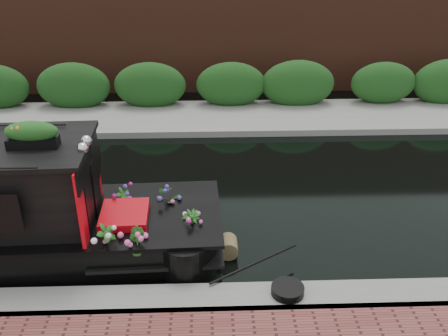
{
  "coord_description": "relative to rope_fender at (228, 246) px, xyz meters",
  "views": [
    {
      "loc": [
        1.65,
        -8.83,
        5.14
      ],
      "look_at": [
        1.94,
        -0.6,
        0.94
      ],
      "focal_mm": 40.0,
      "sensor_mm": 36.0,
      "label": 1
    }
  ],
  "objects": [
    {
      "name": "ground",
      "position": [
        -1.96,
        1.98,
        -0.16
      ],
      "size": [
        80.0,
        80.0,
        0.0
      ],
      "primitive_type": "plane",
      "color": "black",
      "rests_on": "ground"
    },
    {
      "name": "near_bank_coping",
      "position": [
        -1.96,
        -1.32,
        -0.16
      ],
      "size": [
        40.0,
        0.6,
        0.5
      ],
      "primitive_type": "cube",
      "color": "slate",
      "rests_on": "ground"
    },
    {
      "name": "far_bank_path",
      "position": [
        -1.96,
        6.18,
        -0.16
      ],
      "size": [
        40.0,
        2.4,
        0.34
      ],
      "primitive_type": "cube",
      "color": "gray",
      "rests_on": "ground"
    },
    {
      "name": "far_hedge",
      "position": [
        -1.96,
        7.08,
        -0.16
      ],
      "size": [
        40.0,
        1.1,
        2.8
      ],
      "primitive_type": "cube",
      "color": "#194316",
      "rests_on": "ground"
    },
    {
      "name": "far_brick_wall",
      "position": [
        -1.96,
        9.18,
        -0.16
      ],
      "size": [
        40.0,
        1.0,
        8.0
      ],
      "primitive_type": "cube",
      "color": "#4F271A",
      "rests_on": "ground"
    },
    {
      "name": "rope_fender",
      "position": [
        0.0,
        0.0,
        0.0
      ],
      "size": [
        0.32,
        0.37,
        0.32
      ],
      "primitive_type": "cylinder",
      "rotation": [
        1.57,
        0.0,
        0.0
      ],
      "color": "brown",
      "rests_on": "ground"
    },
    {
      "name": "coiled_mooring_rope",
      "position": [
        0.81,
        -1.29,
        0.15
      ],
      "size": [
        0.48,
        0.48,
        0.12
      ],
      "primitive_type": "cylinder",
      "color": "black",
      "rests_on": "near_bank_coping"
    }
  ]
}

